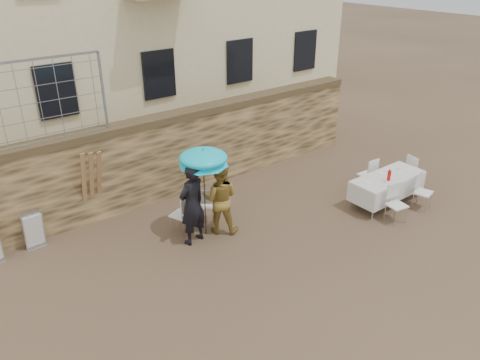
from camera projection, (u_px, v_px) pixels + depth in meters
ground at (292, 288)px, 9.24m from camera, size 80.00×80.00×0.00m
stone_wall at (163, 157)px, 12.32m from camera, size 13.00×0.50×2.20m
chain_link_fence at (30, 104)px, 9.80m from camera, size 3.20×0.06×1.80m
man_suit at (192, 204)px, 10.30m from camera, size 0.79×0.60×1.93m
woman_dress at (220, 198)px, 10.75m from camera, size 1.06×1.05×1.73m
umbrella at (203, 160)px, 10.19m from camera, size 1.12×1.12×1.99m
couple_chair_left at (180, 213)px, 10.91m from camera, size 0.63×0.63×0.96m
couple_chair_right at (205, 204)px, 11.29m from camera, size 0.66×0.66×0.96m
banquet_table at (388, 178)px, 12.05m from camera, size 2.10×0.85×0.78m
soda_bottle at (389, 176)px, 11.76m from camera, size 0.09×0.09×0.26m
table_chair_front_left at (397, 204)px, 11.30m from camera, size 0.55×0.55×0.96m
table_chair_front_right at (423, 192)px, 11.90m from camera, size 0.58×0.58×0.96m
table_chair_back at (367, 174)px, 12.84m from camera, size 0.51×0.51×0.96m
table_chair_side at (415, 171)px, 12.99m from camera, size 0.56×0.56×0.96m
chair_stack_right at (32, 228)px, 10.37m from camera, size 0.46×0.32×0.92m
wood_planks at (97, 185)px, 11.05m from camera, size 0.70×0.20×2.00m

